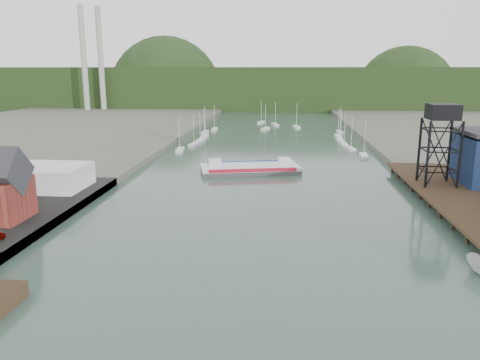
# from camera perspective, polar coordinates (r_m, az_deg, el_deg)

# --- Properties ---
(ground) EXTENTS (600.00, 600.00, 0.00)m
(ground) POSITION_cam_1_polar(r_m,az_deg,el_deg) (44.37, -0.77, -20.44)
(ground) COLOR #2B433B
(ground) RESTS_ON ground
(east_pier) EXTENTS (14.00, 70.00, 2.45)m
(east_pier) POSITION_cam_1_polar(r_m,az_deg,el_deg) (91.03, 26.34, -2.57)
(east_pier) COLOR black
(east_pier) RESTS_ON ground
(white_shed) EXTENTS (18.00, 12.00, 4.50)m
(white_shed) POSITION_cam_1_polar(r_m,az_deg,el_deg) (101.19, -23.20, 0.36)
(white_shed) COLOR silver
(white_shed) RESTS_ON west_quay
(lift_tower) EXTENTS (6.50, 6.50, 16.00)m
(lift_tower) POSITION_cam_1_polar(r_m,az_deg,el_deg) (100.07, 23.46, 7.07)
(lift_tower) COLOR black
(lift_tower) RESTS_ON east_pier
(marina_sailboats) EXTENTS (57.71, 92.65, 0.90)m
(marina_sailboats) POSITION_cam_1_polar(r_m,az_deg,el_deg) (176.87, 3.91, 5.39)
(marina_sailboats) COLOR silver
(marina_sailboats) RESTS_ON ground
(smokestacks) EXTENTS (11.20, 8.20, 60.00)m
(smokestacks) POSITION_cam_1_polar(r_m,az_deg,el_deg) (290.79, -17.55, 13.78)
(smokestacks) COLOR #A7A6A1
(smokestacks) RESTS_ON ground
(distant_hills) EXTENTS (500.00, 120.00, 80.00)m
(distant_hills) POSITION_cam_1_polar(r_m,az_deg,el_deg) (338.43, 3.91, 10.88)
(distant_hills) COLOR #1C3216
(distant_hills) RESTS_ON ground
(chain_ferry) EXTENTS (25.35, 14.47, 3.44)m
(chain_ferry) POSITION_cam_1_polar(r_m,az_deg,el_deg) (114.84, 1.23, 1.43)
(chain_ferry) COLOR #434346
(chain_ferry) RESTS_ON ground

